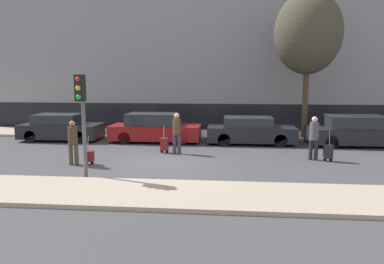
# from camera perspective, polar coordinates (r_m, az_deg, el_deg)

# --- Properties ---
(ground_plane) EXTENTS (80.00, 80.00, 0.00)m
(ground_plane) POSITION_cam_1_polar(r_m,az_deg,el_deg) (13.98, -4.65, -4.87)
(ground_plane) COLOR #424244
(sidewalk_near) EXTENTS (28.00, 2.50, 0.12)m
(sidewalk_near) POSITION_cam_1_polar(r_m,az_deg,el_deg) (10.42, -8.38, -9.21)
(sidewalk_near) COLOR tan
(sidewalk_near) RESTS_ON ground_plane
(sidewalk_far) EXTENTS (28.00, 3.00, 0.12)m
(sidewalk_far) POSITION_cam_1_polar(r_m,az_deg,el_deg) (20.77, -1.20, -0.32)
(sidewalk_far) COLOR tan
(sidewalk_far) RESTS_ON ground_plane
(building_facade) EXTENTS (28.00, 2.24, 13.85)m
(building_facade) POSITION_cam_1_polar(r_m,az_deg,el_deg) (24.09, -0.27, 17.22)
(building_facade) COLOR gray
(building_facade) RESTS_ON ground_plane
(parked_car_0) EXTENTS (4.00, 1.74, 1.34)m
(parked_car_0) POSITION_cam_1_polar(r_m,az_deg,el_deg) (20.12, -19.39, 0.58)
(parked_car_0) COLOR black
(parked_car_0) RESTS_ON ground_plane
(parked_car_1) EXTENTS (4.43, 1.84, 1.42)m
(parked_car_1) POSITION_cam_1_polar(r_m,az_deg,el_deg) (18.67, -5.68, 0.53)
(parked_car_1) COLOR maroon
(parked_car_1) RESTS_ON ground_plane
(parked_car_2) EXTENTS (4.17, 1.82, 1.30)m
(parked_car_2) POSITION_cam_1_polar(r_m,az_deg,el_deg) (18.27, 8.90, 0.16)
(parked_car_2) COLOR black
(parked_car_2) RESTS_ON ground_plane
(parked_car_3) EXTENTS (4.64, 1.91, 1.42)m
(parked_car_3) POSITION_cam_1_polar(r_m,az_deg,el_deg) (19.13, 23.93, 0.04)
(parked_car_3) COLOR black
(parked_car_3) RESTS_ON ground_plane
(pedestrian_left) EXTENTS (0.35, 0.34, 1.63)m
(pedestrian_left) POSITION_cam_1_polar(r_m,az_deg,el_deg) (14.28, -17.69, -1.18)
(pedestrian_left) COLOR #4C4233
(pedestrian_left) RESTS_ON ground_plane
(trolley_left) EXTENTS (0.34, 0.29, 1.05)m
(trolley_left) POSITION_cam_1_polar(r_m,az_deg,el_deg) (14.29, -15.41, -3.57)
(trolley_left) COLOR maroon
(trolley_left) RESTS_ON ground_plane
(pedestrian_center) EXTENTS (0.35, 0.34, 1.72)m
(pedestrian_center) POSITION_cam_1_polar(r_m,az_deg,el_deg) (15.64, -2.33, 0.21)
(pedestrian_center) COLOR #383347
(pedestrian_center) RESTS_ON ground_plane
(trolley_center) EXTENTS (0.34, 0.29, 1.18)m
(trolley_center) POSITION_cam_1_polar(r_m,az_deg,el_deg) (15.88, -4.24, -1.87)
(trolley_center) COLOR maroon
(trolley_center) RESTS_ON ground_plane
(pedestrian_right) EXTENTS (0.34, 0.34, 1.70)m
(pedestrian_right) POSITION_cam_1_polar(r_m,az_deg,el_deg) (15.16, 18.09, -0.51)
(pedestrian_right) COLOR #23232D
(pedestrian_right) RESTS_ON ground_plane
(trolley_right) EXTENTS (0.34, 0.29, 1.19)m
(trolley_right) POSITION_cam_1_polar(r_m,az_deg,el_deg) (15.19, 20.05, -2.82)
(trolley_right) COLOR #262628
(trolley_right) RESTS_ON ground_plane
(traffic_light) EXTENTS (0.28, 0.47, 3.27)m
(traffic_light) POSITION_cam_1_polar(r_m,az_deg,el_deg) (11.92, -16.48, 3.95)
(traffic_light) COLOR #515154
(traffic_light) RESTS_ON ground_plane
(bare_tree_near_crossing) EXTENTS (3.34, 3.34, 7.29)m
(bare_tree_near_crossing) POSITION_cam_1_polar(r_m,az_deg,el_deg) (20.10, 17.26, 14.15)
(bare_tree_near_crossing) COLOR #4C3826
(bare_tree_near_crossing) RESTS_ON sidewalk_far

